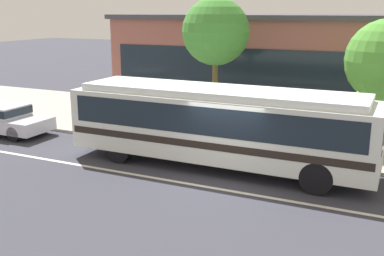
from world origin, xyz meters
TOP-DOWN VIEW (x-y plane):
  - ground_plane at (0.00, 0.00)m, footprint 120.00×120.00m
  - sidewalk_slab at (0.00, 6.54)m, footprint 60.00×8.00m
  - lane_stripe_center at (0.00, -0.80)m, footprint 56.00×0.16m
  - transit_bus at (-0.71, 1.19)m, footprint 10.62×2.59m
  - sedan_behind_bus at (-11.21, 1.29)m, footprint 4.56×1.88m
  - pedestrian_waiting_near_sign at (-1.12, 4.46)m, footprint 0.39×0.39m
  - bus_stop_sign at (3.53, 3.02)m, footprint 0.08×0.44m
  - street_tree_near_stop at (-2.66, 5.57)m, footprint 2.91×2.91m
  - station_building at (-2.14, 11.69)m, footprint 15.86×7.57m

SIDE VIEW (x-z plane):
  - ground_plane at x=0.00m, z-range 0.00..0.00m
  - lane_stripe_center at x=0.00m, z-range 0.00..0.01m
  - sidewalk_slab at x=0.00m, z-range 0.00..0.12m
  - sedan_behind_bus at x=-11.21m, z-range 0.08..1.37m
  - pedestrian_waiting_near_sign at x=-1.12m, z-range 0.27..2.04m
  - transit_bus at x=-0.71m, z-range 0.23..3.00m
  - bus_stop_sign at x=3.53m, z-range 0.48..3.02m
  - station_building at x=-2.14m, z-range 0.01..5.12m
  - street_tree_near_stop at x=-2.66m, z-range 1.54..7.32m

